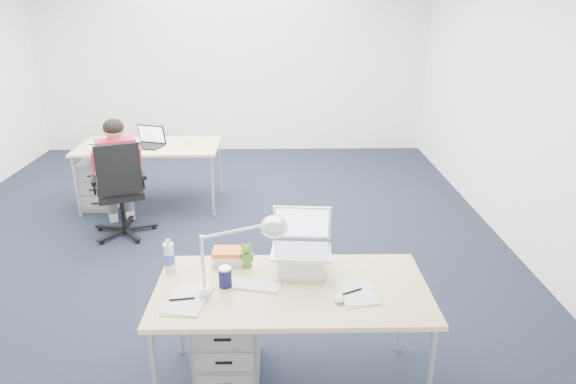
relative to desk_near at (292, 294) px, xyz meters
The scene contains 24 objects.
floor 2.23m from the desk_near, 111.96° to the left, with size 7.00×7.00×0.00m, color black.
room 2.36m from the desk_near, 111.96° to the left, with size 6.02×7.02×2.80m.
desk_near is the anchor object (origin of this frame).
desk_far 3.47m from the desk_near, 116.76° to the left, with size 1.60×0.80×0.73m.
office_chair 2.85m from the desk_near, 126.54° to the left, with size 0.83×0.83×1.02m.
seated_person 2.98m from the desk_near, 125.50° to the left, with size 0.54×0.72×1.21m.
drawer_pedestal_near 0.60m from the desk_near, 159.83° to the left, with size 0.40×0.50×0.55m, color gray.
drawer_pedestal_far 3.80m from the desk_near, 124.95° to the left, with size 0.40×0.50×0.55m, color gray.
silver_laptop 0.30m from the desk_near, 70.49° to the left, with size 0.36×0.29×0.38m, color silver, non-canonical shape.
wireless_keyboard 0.21m from the desk_near, behind, with size 0.27×0.11×0.01m, color white.
computer_mouse 0.31m from the desk_near, 29.80° to the right, with size 0.06×0.09×0.03m, color white.
headphones 0.23m from the desk_near, 86.41° to the left, with size 0.20×0.15×0.03m, color black, non-canonical shape.
can_koozie 0.40m from the desk_near, behind, with size 0.08×0.08×0.13m, color #161543.
water_bottle 0.79m from the desk_near, 164.42° to the left, with size 0.07×0.07×0.21m, color silver.
bear_figurine 0.40m from the desk_near, 137.57° to the left, with size 0.09×0.06×0.16m, color #32761F, non-canonical shape.
book_stack 0.51m from the desk_near, 142.47° to the left, with size 0.20×0.15×0.09m, color silver.
cordless_phone 0.80m from the desk_near, 161.83° to the left, with size 0.05×0.03×0.17m, color black.
papers_left 0.62m from the desk_near, 166.78° to the right, with size 0.21×0.30×0.01m, color #DAC47E.
papers_right 0.37m from the desk_near, 11.93° to the right, with size 0.20×0.28×0.01m, color #DAC47E.
sunglasses 0.26m from the desk_near, 64.99° to the left, with size 0.12×0.05×0.03m, color black, non-canonical shape.
desk_lamp 0.46m from the desk_near, 166.66° to the right, with size 0.45×0.16×0.51m, color silver, non-canonical shape.
dark_laptop 3.41m from the desk_near, 117.33° to the left, with size 0.34×0.33×0.24m, color black, non-canonical shape.
far_cup 3.28m from the desk_near, 109.58° to the left, with size 0.07×0.07×0.10m, color white.
far_papers 3.76m from the desk_near, 124.74° to the left, with size 0.22×0.32×0.01m, color white.
Camera 1 is at (0.72, -4.57, 2.32)m, focal length 32.00 mm.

